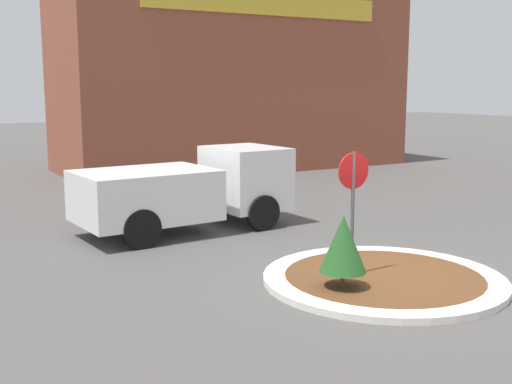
{
  "coord_description": "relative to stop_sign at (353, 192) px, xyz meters",
  "views": [
    {
      "loc": [
        -8.04,
        -9.08,
        3.72
      ],
      "look_at": [
        -1.01,
        3.17,
        1.38
      ],
      "focal_mm": 45.0,
      "sensor_mm": 36.0,
      "label": 1
    }
  ],
  "objects": [
    {
      "name": "ground_plane",
      "position": [
        0.49,
        -0.38,
        -1.74
      ],
      "size": [
        120.0,
        120.0,
        0.0
      ],
      "primitive_type": "plane",
      "color": "#514F4C"
    },
    {
      "name": "traffic_island",
      "position": [
        0.49,
        -0.38,
        -1.68
      ],
      "size": [
        4.63,
        4.63,
        0.13
      ],
      "color": "silver",
      "rests_on": "ground_plane"
    },
    {
      "name": "stop_sign",
      "position": [
        0.0,
        0.0,
        0.0
      ],
      "size": [
        0.7,
        0.07,
        2.51
      ],
      "color": "#4C4C51",
      "rests_on": "ground_plane"
    },
    {
      "name": "island_shrub",
      "position": [
        -0.64,
        -0.55,
        -0.81
      ],
      "size": [
        0.85,
        0.85,
        1.32
      ],
      "color": "brown",
      "rests_on": "traffic_island"
    },
    {
      "name": "utility_truck",
      "position": [
        -0.94,
        5.59,
        -0.64
      ],
      "size": [
        5.64,
        2.7,
        2.09
      ],
      "rotation": [
        0.0,
        0.0,
        0.07
      ],
      "color": "white",
      "rests_on": "ground_plane"
    },
    {
      "name": "storefront_building",
      "position": [
        6.41,
        16.92,
        2.2
      ],
      "size": [
        15.67,
        6.07,
        7.86
      ],
      "color": "brown",
      "rests_on": "ground_plane"
    }
  ]
}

